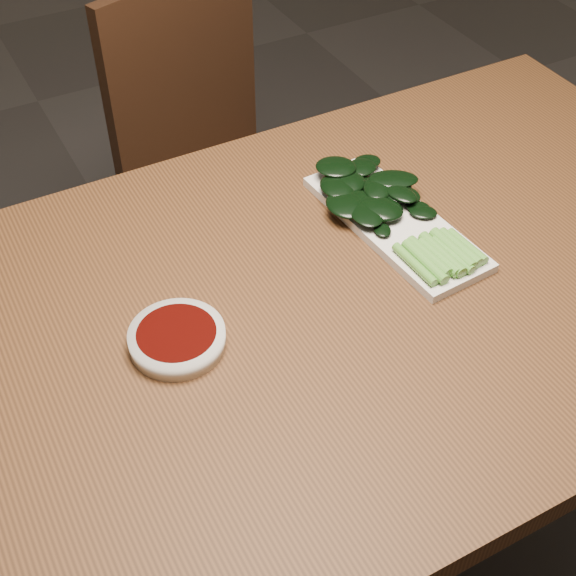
{
  "coord_description": "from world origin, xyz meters",
  "views": [
    {
      "loc": [
        -0.41,
        -0.67,
        1.52
      ],
      "look_at": [
        -0.04,
        0.03,
        0.76
      ],
      "focal_mm": 50.0,
      "sensor_mm": 36.0,
      "label": 1
    }
  ],
  "objects_px": {
    "gai_lan": "(382,205)",
    "chair_far": "(223,171)",
    "table": "(320,331)",
    "serving_plate": "(395,222)",
    "sauce_bowl": "(177,338)"
  },
  "relations": [
    {
      "from": "sauce_bowl",
      "to": "gai_lan",
      "type": "bearing_deg",
      "value": 14.06
    },
    {
      "from": "sauce_bowl",
      "to": "gai_lan",
      "type": "height_order",
      "value": "gai_lan"
    },
    {
      "from": "table",
      "to": "gai_lan",
      "type": "xyz_separation_m",
      "value": [
        0.16,
        0.1,
        0.1
      ]
    },
    {
      "from": "table",
      "to": "sauce_bowl",
      "type": "bearing_deg",
      "value": 177.45
    },
    {
      "from": "table",
      "to": "sauce_bowl",
      "type": "distance_m",
      "value": 0.23
    },
    {
      "from": "table",
      "to": "gai_lan",
      "type": "relative_size",
      "value": 4.31
    },
    {
      "from": "chair_far",
      "to": "sauce_bowl",
      "type": "height_order",
      "value": "chair_far"
    },
    {
      "from": "chair_far",
      "to": "gai_lan",
      "type": "xyz_separation_m",
      "value": [
        0.02,
        -0.56,
        0.29
      ]
    },
    {
      "from": "table",
      "to": "serving_plate",
      "type": "xyz_separation_m",
      "value": [
        0.17,
        0.08,
        0.08
      ]
    },
    {
      "from": "table",
      "to": "sauce_bowl",
      "type": "relative_size",
      "value": 11.25
    },
    {
      "from": "serving_plate",
      "to": "gai_lan",
      "type": "xyz_separation_m",
      "value": [
        -0.01,
        0.02,
        0.02
      ]
    },
    {
      "from": "gai_lan",
      "to": "table",
      "type": "bearing_deg",
      "value": -147.79
    },
    {
      "from": "sauce_bowl",
      "to": "serving_plate",
      "type": "distance_m",
      "value": 0.39
    },
    {
      "from": "sauce_bowl",
      "to": "serving_plate",
      "type": "xyz_separation_m",
      "value": [
        0.38,
        0.07,
        -0.01
      ]
    },
    {
      "from": "gai_lan",
      "to": "chair_far",
      "type": "bearing_deg",
      "value": 91.84
    }
  ]
}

